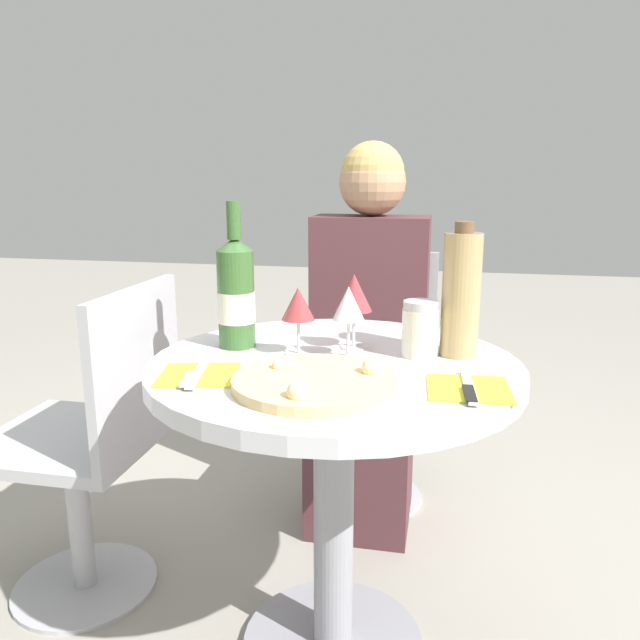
# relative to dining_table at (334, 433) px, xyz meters

# --- Properties ---
(dining_table) EXTENTS (0.79, 0.79, 0.71)m
(dining_table) POSITION_rel_dining_table_xyz_m (0.00, 0.00, 0.00)
(dining_table) COLOR gray
(dining_table) RESTS_ON ground_plane
(chair_behind_diner) EXTENTS (0.42, 0.42, 0.83)m
(chair_behind_diner) POSITION_rel_dining_table_xyz_m (-0.01, 0.78, -0.13)
(chair_behind_diner) COLOR #ADADB2
(chair_behind_diner) RESTS_ON ground_plane
(seated_diner) EXTENTS (0.37, 0.41, 1.20)m
(seated_diner) POSITION_rel_dining_table_xyz_m (-0.01, 0.65, 0.01)
(seated_diner) COLOR #512D33
(seated_diner) RESTS_ON ground_plane
(chair_empty_side) EXTENTS (0.42, 0.42, 0.83)m
(chair_empty_side) POSITION_rel_dining_table_xyz_m (-0.64, 0.08, -0.13)
(chair_empty_side) COLOR #ADADB2
(chair_empty_side) RESTS_ON ground_plane
(pizza_large) EXTENTS (0.31, 0.31, 0.05)m
(pizza_large) POSITION_rel_dining_table_xyz_m (-0.00, -0.17, 0.18)
(pizza_large) COLOR #E5C17F
(pizza_large) RESTS_ON dining_table
(wine_bottle) EXTENTS (0.09, 0.09, 0.33)m
(wine_bottle) POSITION_rel_dining_table_xyz_m (-0.24, 0.07, 0.29)
(wine_bottle) COLOR #38602D
(wine_bottle) RESTS_ON dining_table
(tall_carafe) EXTENTS (0.08, 0.08, 0.29)m
(tall_carafe) POSITION_rel_dining_table_xyz_m (0.26, 0.10, 0.30)
(tall_carafe) COLOR tan
(tall_carafe) RESTS_ON dining_table
(sugar_shaker) EXTENTS (0.08, 0.08, 0.12)m
(sugar_shaker) POSITION_rel_dining_table_xyz_m (0.17, 0.08, 0.23)
(sugar_shaker) COLOR silver
(sugar_shaker) RESTS_ON dining_table
(wine_glass_back_right) EXTENTS (0.08, 0.08, 0.17)m
(wine_glass_back_right) POSITION_rel_dining_table_xyz_m (0.02, 0.11, 0.29)
(wine_glass_back_right) COLOR silver
(wine_glass_back_right) RESTS_ON dining_table
(wine_glass_front_left) EXTENTS (0.07, 0.07, 0.15)m
(wine_glass_front_left) POSITION_rel_dining_table_xyz_m (-0.09, 0.03, 0.28)
(wine_glass_front_left) COLOR silver
(wine_glass_front_left) RESTS_ON dining_table
(wine_glass_front_right) EXTENTS (0.07, 0.07, 0.16)m
(wine_glass_front_right) POSITION_rel_dining_table_xyz_m (0.02, 0.03, 0.28)
(wine_glass_front_right) COLOR silver
(wine_glass_front_right) RESTS_ON dining_table
(place_setting_left) EXTENTS (0.18, 0.19, 0.01)m
(place_setting_left) POSITION_rel_dining_table_xyz_m (-0.24, -0.15, 0.17)
(place_setting_left) COLOR yellow
(place_setting_left) RESTS_ON dining_table
(place_setting_right) EXTENTS (0.16, 0.19, 0.01)m
(place_setting_right) POSITION_rel_dining_table_xyz_m (0.28, -0.13, 0.17)
(place_setting_right) COLOR yellow
(place_setting_right) RESTS_ON dining_table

